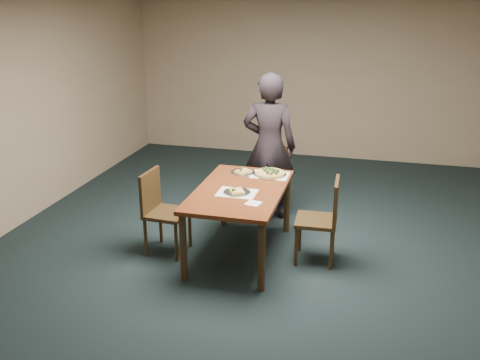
% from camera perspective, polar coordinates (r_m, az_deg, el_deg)
% --- Properties ---
extents(ground, '(8.00, 8.00, 0.00)m').
position_cam_1_polar(ground, '(5.78, 1.63, -8.43)').
color(ground, black).
rests_on(ground, ground).
extents(room_shell, '(8.00, 8.00, 8.00)m').
position_cam_1_polar(room_shell, '(5.20, 1.81, 8.77)').
color(room_shell, tan).
rests_on(room_shell, ground).
extents(dining_table, '(0.90, 1.50, 0.75)m').
position_cam_1_polar(dining_table, '(5.63, 0.00, -1.84)').
color(dining_table, '#502310').
rests_on(dining_table, ground).
extents(chair_far, '(0.54, 0.54, 0.91)m').
position_cam_1_polar(chair_far, '(6.71, 2.95, 0.38)').
color(chair_far, black).
rests_on(chair_far, ground).
extents(chair_left, '(0.45, 0.45, 0.91)m').
position_cam_1_polar(chair_left, '(5.82, -8.50, -2.86)').
color(chair_left, black).
rests_on(chair_left, ground).
extents(chair_right, '(0.44, 0.44, 0.91)m').
position_cam_1_polar(chair_right, '(5.60, 8.94, -3.78)').
color(chair_right, black).
rests_on(chair_right, ground).
extents(diner, '(0.67, 0.44, 1.82)m').
position_cam_1_polar(diner, '(6.58, 3.14, 3.59)').
color(diner, black).
rests_on(diner, ground).
extents(placemat_main, '(0.42, 0.32, 0.00)m').
position_cam_1_polar(placemat_main, '(6.03, 3.21, 0.55)').
color(placemat_main, white).
rests_on(placemat_main, dining_table).
extents(placemat_near, '(0.40, 0.30, 0.00)m').
position_cam_1_polar(placemat_near, '(5.49, -0.33, -1.37)').
color(placemat_near, white).
rests_on(placemat_near, dining_table).
extents(pizza_pan, '(0.37, 0.37, 0.08)m').
position_cam_1_polar(pizza_pan, '(6.03, 3.23, 0.76)').
color(pizza_pan, silver).
rests_on(pizza_pan, dining_table).
extents(slice_plate_near, '(0.28, 0.28, 0.06)m').
position_cam_1_polar(slice_plate_near, '(5.48, -0.35, -1.25)').
color(slice_plate_near, silver).
rests_on(slice_plate_near, dining_table).
extents(slice_plate_far, '(0.28, 0.28, 0.06)m').
position_cam_1_polar(slice_plate_far, '(6.10, 0.32, 0.90)').
color(slice_plate_far, silver).
rests_on(slice_plate_far, dining_table).
extents(napkin, '(0.17, 0.17, 0.01)m').
position_cam_1_polar(napkin, '(5.21, 1.42, -2.51)').
color(napkin, white).
rests_on(napkin, dining_table).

